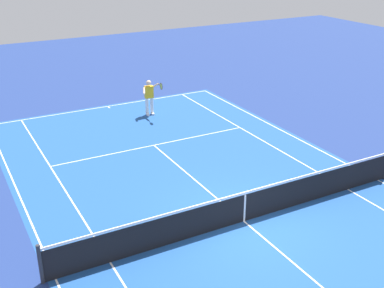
% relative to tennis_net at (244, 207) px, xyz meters
% --- Properties ---
extents(ground_plane, '(60.00, 60.00, 0.00)m').
position_rel_tennis_net_xyz_m(ground_plane, '(0.00, 0.00, -0.49)').
color(ground_plane, navy).
extents(court_slab, '(24.20, 11.40, 0.00)m').
position_rel_tennis_net_xyz_m(court_slab, '(0.00, 0.00, -0.49)').
color(court_slab, '#1E4C93').
rests_on(court_slab, ground_plane).
extents(court_line_markings, '(23.85, 11.05, 0.01)m').
position_rel_tennis_net_xyz_m(court_line_markings, '(0.00, 0.00, -0.49)').
color(court_line_markings, white).
rests_on(court_line_markings, ground_plane).
extents(tennis_net, '(0.10, 11.70, 1.08)m').
position_rel_tennis_net_xyz_m(tennis_net, '(0.00, 0.00, 0.00)').
color(tennis_net, '#2D2D33').
rests_on(tennis_net, ground_plane).
extents(tennis_player_near, '(1.11, 0.77, 1.70)m').
position_rel_tennis_net_xyz_m(tennis_player_near, '(9.80, -1.35, 0.44)').
color(tennis_player_near, white).
rests_on(tennis_player_near, ground_plane).
extents(tennis_ball, '(0.07, 0.07, 0.07)m').
position_rel_tennis_net_xyz_m(tennis_ball, '(0.73, 0.30, -0.46)').
color(tennis_ball, '#CCE01E').
rests_on(tennis_ball, ground_plane).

